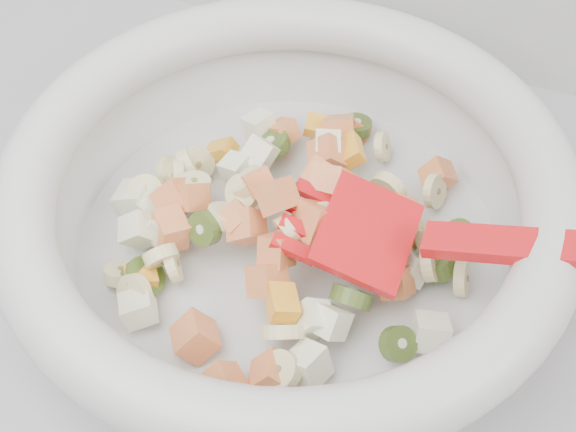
% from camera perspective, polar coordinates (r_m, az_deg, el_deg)
% --- Properties ---
extents(mixing_bowl, '(0.49, 0.37, 0.14)m').
position_cam_1_polar(mixing_bowl, '(0.52, 0.06, 0.63)').
color(mixing_bowl, silver).
rests_on(mixing_bowl, counter).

